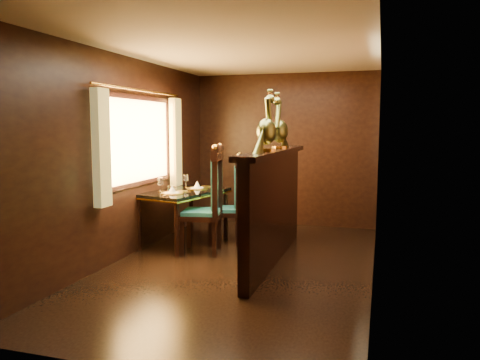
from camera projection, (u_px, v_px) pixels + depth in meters
The scene contains 8 objects.
ground at pixel (241, 266), 5.52m from camera, with size 5.00×5.00×0.00m, color black.
room_shell at pixel (234, 131), 5.38m from camera, with size 3.04×5.04×2.52m.
partition at pixel (274, 203), 5.63m from camera, with size 0.26×2.70×1.36m.
dining_table at pixel (184, 196), 6.47m from camera, with size 1.06×1.42×0.95m.
chair_left at pixel (211, 196), 6.03m from camera, with size 0.60×0.62×1.42m.
chair_right at pixel (233, 196), 6.55m from camera, with size 0.56×0.57×1.28m.
peacock_left at pixel (266, 120), 5.13m from camera, with size 0.22×0.58×0.69m, color #184A2B, non-canonical shape.
peacock_right at pixel (280, 121), 5.79m from camera, with size 0.22×0.58×0.69m, color #184A2B, non-canonical shape.
Camera 1 is at (1.55, -5.14, 1.63)m, focal length 35.00 mm.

